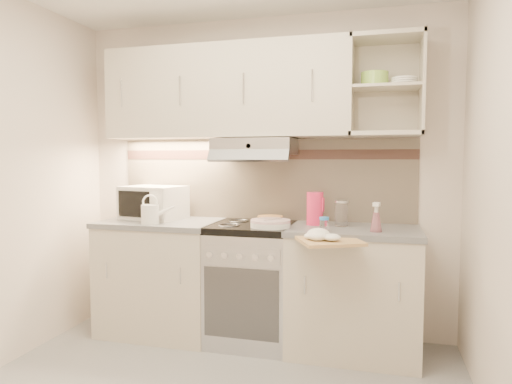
# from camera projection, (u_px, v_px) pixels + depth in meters

# --- Properties ---
(room_shell) EXTENTS (3.04, 2.84, 2.52)m
(room_shell) POSITION_uv_depth(u_px,v_px,m) (219.00, 118.00, 2.66)
(room_shell) COLOR beige
(room_shell) RESTS_ON ground
(base_cabinet_left) EXTENTS (0.90, 0.60, 0.86)m
(base_cabinet_left) POSITION_uv_depth(u_px,v_px,m) (162.00, 279.00, 3.65)
(base_cabinet_left) COLOR beige
(base_cabinet_left) RESTS_ON ground
(worktop_left) EXTENTS (0.92, 0.62, 0.04)m
(worktop_left) POSITION_uv_depth(u_px,v_px,m) (161.00, 223.00, 3.61)
(worktop_left) COLOR slate
(worktop_left) RESTS_ON base_cabinet_left
(base_cabinet_right) EXTENTS (0.90, 0.60, 0.86)m
(base_cabinet_right) POSITION_uv_depth(u_px,v_px,m) (353.00, 293.00, 3.26)
(base_cabinet_right) COLOR beige
(base_cabinet_right) RESTS_ON ground
(worktop_right) EXTENTS (0.92, 0.62, 0.04)m
(worktop_right) POSITION_uv_depth(u_px,v_px,m) (354.00, 231.00, 3.22)
(worktop_right) COLOR slate
(worktop_right) RESTS_ON base_cabinet_right
(electric_range) EXTENTS (0.60, 0.60, 0.90)m
(electric_range) POSITION_uv_depth(u_px,v_px,m) (252.00, 283.00, 3.45)
(electric_range) COLOR #B7B7BC
(electric_range) RESTS_ON ground
(microwave) EXTENTS (0.53, 0.43, 0.27)m
(microwave) POSITION_uv_depth(u_px,v_px,m) (153.00, 202.00, 3.70)
(microwave) COLOR silver
(microwave) RESTS_ON worktop_left
(watering_can) EXTENTS (0.25, 0.15, 0.22)m
(watering_can) POSITION_uv_depth(u_px,v_px,m) (151.00, 213.00, 3.42)
(watering_can) COLOR white
(watering_can) RESTS_ON worktop_left
(plate_stack) EXTENTS (0.29, 0.29, 0.06)m
(plate_stack) POSITION_uv_depth(u_px,v_px,m) (270.00, 223.00, 3.25)
(plate_stack) COLOR white
(plate_stack) RESTS_ON electric_range
(bread_loaf) EXTENTS (0.20, 0.20, 0.05)m
(bread_loaf) POSITION_uv_depth(u_px,v_px,m) (270.00, 219.00, 3.50)
(bread_loaf) COLOR #98633C
(bread_loaf) RESTS_ON electric_range
(pink_pitcher) EXTENTS (0.13, 0.12, 0.24)m
(pink_pitcher) POSITION_uv_depth(u_px,v_px,m) (315.00, 208.00, 3.36)
(pink_pitcher) COLOR #E12352
(pink_pitcher) RESTS_ON worktop_right
(glass_jar) EXTENTS (0.10, 0.10, 0.19)m
(glass_jar) POSITION_uv_depth(u_px,v_px,m) (341.00, 213.00, 3.29)
(glass_jar) COLOR white
(glass_jar) RESTS_ON worktop_right
(spice_jar) EXTENTS (0.07, 0.07, 0.10)m
(spice_jar) POSITION_uv_depth(u_px,v_px,m) (324.00, 224.00, 3.08)
(spice_jar) COLOR silver
(spice_jar) RESTS_ON worktop_right
(spray_bottle) EXTENTS (0.08, 0.08, 0.21)m
(spray_bottle) POSITION_uv_depth(u_px,v_px,m) (376.00, 219.00, 3.04)
(spray_bottle) COLOR pink
(spray_bottle) RESTS_ON worktop_right
(cutting_board) EXTENTS (0.48, 0.46, 0.02)m
(cutting_board) POSITION_uv_depth(u_px,v_px,m) (330.00, 241.00, 2.87)
(cutting_board) COLOR tan
(cutting_board) RESTS_ON base_cabinet_right
(dish_towel) EXTENTS (0.32, 0.29, 0.07)m
(dish_towel) POSITION_uv_depth(u_px,v_px,m) (323.00, 235.00, 2.83)
(dish_towel) COLOR white
(dish_towel) RESTS_ON cutting_board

